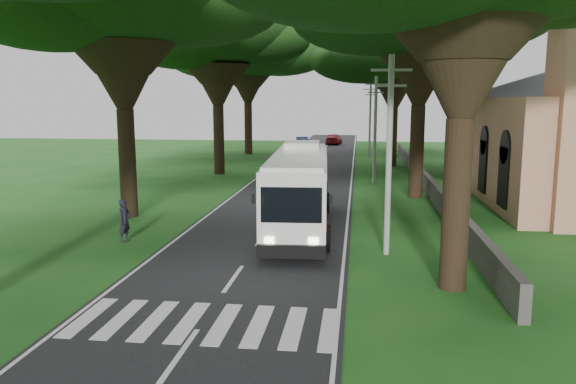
{
  "coord_description": "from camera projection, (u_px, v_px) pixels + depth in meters",
  "views": [
    {
      "loc": [
        4.28,
        -16.62,
        6.25
      ],
      "look_at": [
        1.21,
        7.81,
        2.2
      ],
      "focal_mm": 35.0,
      "sensor_mm": 36.0,
      "label": 1
    }
  ],
  "objects": [
    {
      "name": "tree_l_far",
      "position": [
        247.0,
        50.0,
        63.92
      ],
      "size": [
        15.55,
        15.55,
        15.3
      ],
      "color": "black",
      "rests_on": "ground"
    },
    {
      "name": "ground",
      "position": [
        220.0,
        299.0,
        17.81
      ],
      "size": [
        140.0,
        140.0,
        0.0
      ],
      "primitive_type": "plane",
      "color": "#164915",
      "rests_on": "ground"
    },
    {
      "name": "pole_far",
      "position": [
        370.0,
        119.0,
        61.49
      ],
      "size": [
        1.6,
        0.24,
        8.0
      ],
      "color": "gray",
      "rests_on": "ground"
    },
    {
      "name": "coach_bus",
      "position": [
        299.0,
        188.0,
        27.29
      ],
      "size": [
        3.52,
        12.75,
        3.72
      ],
      "rotation": [
        0.0,
        0.0,
        0.06
      ],
      "color": "white",
      "rests_on": "ground"
    },
    {
      "name": "pole_mid",
      "position": [
        375.0,
        128.0,
        41.91
      ],
      "size": [
        1.6,
        0.24,
        8.0
      ],
      "color": "gray",
      "rests_on": "ground"
    },
    {
      "name": "distant_car_a",
      "position": [
        303.0,
        161.0,
        52.07
      ],
      "size": [
        2.44,
        4.03,
        1.28
      ],
      "primitive_type": "imported",
      "rotation": [
        0.0,
        0.0,
        3.41
      ],
      "color": "#B7B8BC",
      "rests_on": "road"
    },
    {
      "name": "pole_near",
      "position": [
        389.0,
        152.0,
        22.33
      ],
      "size": [
        1.6,
        0.24,
        8.0
      ],
      "color": "gray",
      "rests_on": "ground"
    },
    {
      "name": "church",
      "position": [
        572.0,
        121.0,
        35.91
      ],
      "size": [
        14.0,
        24.0,
        11.6
      ],
      "color": "tan",
      "rests_on": "ground"
    },
    {
      "name": "crosswalk",
      "position": [
        202.0,
        324.0,
        15.85
      ],
      "size": [
        8.0,
        3.0,
        0.01
      ],
      "primitive_type": "cube",
      "color": "silver",
      "rests_on": "ground"
    },
    {
      "name": "road",
      "position": [
        300.0,
        184.0,
        42.29
      ],
      "size": [
        8.0,
        120.0,
        0.04
      ],
      "primitive_type": "cube",
      "color": "black",
      "rests_on": "ground"
    },
    {
      "name": "tree_r_mida",
      "position": [
        422.0,
        5.0,
        34.46
      ],
      "size": [
        14.32,
        14.32,
        15.18
      ],
      "color": "black",
      "rests_on": "ground"
    },
    {
      "name": "distant_car_b",
      "position": [
        302.0,
        143.0,
        72.94
      ],
      "size": [
        2.1,
        4.63,
        1.47
      ],
      "primitive_type": "imported",
      "rotation": [
        0.0,
        0.0,
        0.12
      ],
      "color": "#222F4F",
      "rests_on": "road"
    },
    {
      "name": "pedestrian",
      "position": [
        124.0,
        221.0,
        24.85
      ],
      "size": [
        0.61,
        0.79,
        1.92
      ],
      "primitive_type": "imported",
      "rotation": [
        0.0,
        0.0,
        1.34
      ],
      "color": "black",
      "rests_on": "ground"
    },
    {
      "name": "tree_r_far",
      "position": [
        394.0,
        55.0,
        69.69
      ],
      "size": [
        12.49,
        12.49,
        14.62
      ],
      "color": "black",
      "rests_on": "ground"
    },
    {
      "name": "distant_car_c",
      "position": [
        334.0,
        139.0,
        79.74
      ],
      "size": [
        2.35,
        5.05,
        1.43
      ],
      "primitive_type": "imported",
      "rotation": [
        0.0,
        0.0,
        3.07
      ],
      "color": "maroon",
      "rests_on": "road"
    },
    {
      "name": "tree_r_midb",
      "position": [
        395.0,
        50.0,
        52.33
      ],
      "size": [
        14.32,
        14.32,
        14.02
      ],
      "color": "black",
      "rests_on": "ground"
    },
    {
      "name": "tree_l_midb",
      "position": [
        217.0,
        35.0,
        46.23
      ],
      "size": [
        12.76,
        12.76,
        14.44
      ],
      "color": "black",
      "rests_on": "ground"
    },
    {
      "name": "property_wall",
      "position": [
        424.0,
        180.0,
        40.1
      ],
      "size": [
        0.35,
        50.0,
        1.2
      ],
      "primitive_type": "cube",
      "color": "#383533",
      "rests_on": "ground"
    }
  ]
}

